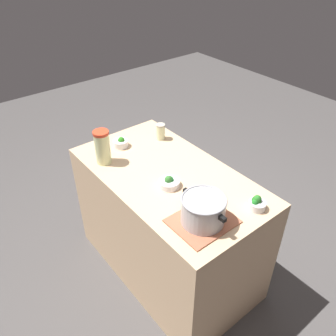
# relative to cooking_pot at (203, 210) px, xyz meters

# --- Properties ---
(ground_plane) EXTENTS (8.00, 8.00, 0.00)m
(ground_plane) POSITION_rel_cooking_pot_xyz_m (0.46, -0.13, -1.00)
(ground_plane) COLOR #4C4847
(counter_slab) EXTENTS (1.38, 0.75, 0.91)m
(counter_slab) POSITION_rel_cooking_pot_xyz_m (0.46, -0.13, -0.54)
(counter_slab) COLOR tan
(counter_slab) RESTS_ON ground_plane
(dish_cloth) EXTENTS (0.29, 0.34, 0.01)m
(dish_cloth) POSITION_rel_cooking_pot_xyz_m (0.00, 0.00, -0.09)
(dish_cloth) COLOR #AA5F44
(dish_cloth) RESTS_ON counter_slab
(cooking_pot) EXTENTS (0.32, 0.25, 0.16)m
(cooking_pot) POSITION_rel_cooking_pot_xyz_m (0.00, 0.00, 0.00)
(cooking_pot) COLOR #B7B7BC
(cooking_pot) RESTS_ON dish_cloth
(lemonade_pitcher) EXTENTS (0.11, 0.11, 0.24)m
(lemonade_pitcher) POSITION_rel_cooking_pot_xyz_m (0.85, 0.13, 0.03)
(lemonade_pitcher) COLOR beige
(lemonade_pitcher) RESTS_ON counter_slab
(mason_jar) EXTENTS (0.07, 0.07, 0.12)m
(mason_jar) POSITION_rel_cooking_pot_xyz_m (0.86, -0.37, -0.03)
(mason_jar) COLOR beige
(mason_jar) RESTS_ON counter_slab
(broccoli_bowl_front) EXTENTS (0.11, 0.11, 0.08)m
(broccoli_bowl_front) POSITION_rel_cooking_pot_xyz_m (0.95, -0.07, -0.06)
(broccoli_bowl_front) COLOR silver
(broccoli_bowl_front) RESTS_ON counter_slab
(broccoli_bowl_center) EXTENTS (0.13, 0.13, 0.08)m
(broccoli_bowl_center) POSITION_rel_cooking_pot_xyz_m (0.36, -0.06, -0.06)
(broccoli_bowl_center) COLOR silver
(broccoli_bowl_center) RESTS_ON counter_slab
(broccoli_bowl_back) EXTENTS (0.10, 0.10, 0.09)m
(broccoli_bowl_back) POSITION_rel_cooking_pot_xyz_m (-0.11, -0.32, -0.06)
(broccoli_bowl_back) COLOR silver
(broccoli_bowl_back) RESTS_ON counter_slab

